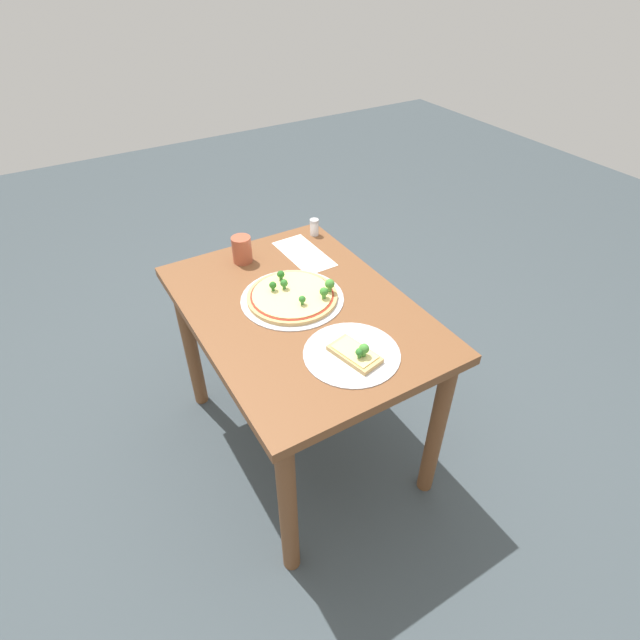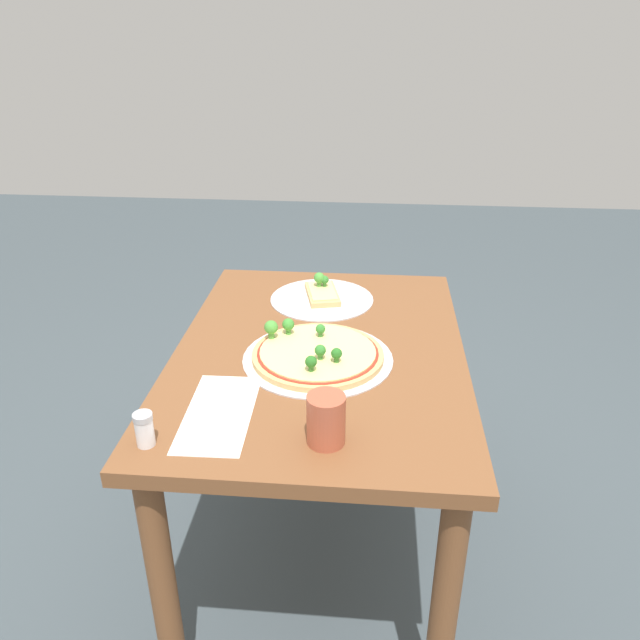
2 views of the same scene
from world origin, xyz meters
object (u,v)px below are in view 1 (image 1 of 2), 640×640
Objects in this scene: pizza_tray_slice at (354,353)px; condiment_shaker at (314,227)px; dining_table at (301,332)px; drinking_cup at (242,249)px; pizza_tray_whole at (293,296)px.

pizza_tray_slice is 4.24× the size of condiment_shaker.
pizza_tray_slice is (-0.31, -0.02, 0.13)m from dining_table.
dining_table is at bearing 143.99° from condiment_shaker.
condiment_shaker is (0.04, -0.35, -0.02)m from drinking_cup.
pizza_tray_whole is 3.50× the size of drinking_cup.
dining_table is 3.36× the size of pizza_tray_slice.
pizza_tray_whole is at bearing 2.81° from pizza_tray_slice.
pizza_tray_whole is at bearing -171.46° from drinking_cup.
dining_table is 0.55m from condiment_shaker.
condiment_shaker is at bearing -39.52° from pizza_tray_whole.
drinking_cup is (0.69, 0.07, 0.04)m from pizza_tray_slice.
drinking_cup is at bearing 8.54° from pizza_tray_whole.
drinking_cup reaches higher than dining_table.
pizza_tray_whole reaches higher than pizza_tray_slice.
pizza_tray_whole is 5.14× the size of condiment_shaker.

